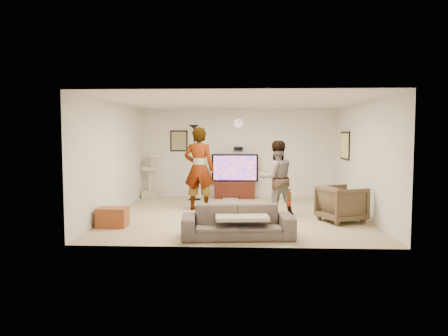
{
  "coord_description": "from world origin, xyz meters",
  "views": [
    {
      "loc": [
        0.12,
        -9.44,
        1.81
      ],
      "look_at": [
        -0.3,
        0.2,
        1.03
      ],
      "focal_mm": 34.33,
      "sensor_mm": 36.0,
      "label": 1
    }
  ],
  "objects_px": {
    "cat_tree": "(150,176)",
    "beer_bottle": "(289,199)",
    "person_left": "(199,169)",
    "sofa": "(238,222)",
    "tv": "(235,168)",
    "side_table": "(113,217)",
    "floor_lamp": "(194,163)",
    "tv_stand": "(235,190)",
    "person_right": "(276,178)",
    "armchair": "(342,204)"
  },
  "relations": [
    {
      "from": "person_left",
      "to": "sofa",
      "type": "height_order",
      "value": "person_left"
    },
    {
      "from": "tv_stand",
      "to": "person_right",
      "type": "distance_m",
      "value": 2.78
    },
    {
      "from": "tv_stand",
      "to": "sofa",
      "type": "relative_size",
      "value": 0.58
    },
    {
      "from": "sofa",
      "to": "side_table",
      "type": "height_order",
      "value": "sofa"
    },
    {
      "from": "person_left",
      "to": "sofa",
      "type": "bearing_deg",
      "value": 115.89
    },
    {
      "from": "floor_lamp",
      "to": "sofa",
      "type": "height_order",
      "value": "floor_lamp"
    },
    {
      "from": "cat_tree",
      "to": "armchair",
      "type": "relative_size",
      "value": 1.49
    },
    {
      "from": "person_right",
      "to": "sofa",
      "type": "relative_size",
      "value": 0.86
    },
    {
      "from": "tv_stand",
      "to": "person_left",
      "type": "distance_m",
      "value": 2.23
    },
    {
      "from": "tv_stand",
      "to": "person_left",
      "type": "xyz_separation_m",
      "value": [
        -0.81,
        -1.94,
        0.75
      ]
    },
    {
      "from": "sofa",
      "to": "armchair",
      "type": "height_order",
      "value": "armchair"
    },
    {
      "from": "floor_lamp",
      "to": "beer_bottle",
      "type": "height_order",
      "value": "floor_lamp"
    },
    {
      "from": "person_right",
      "to": "sofa",
      "type": "distance_m",
      "value": 2.32
    },
    {
      "from": "tv",
      "to": "floor_lamp",
      "type": "relative_size",
      "value": 0.63
    },
    {
      "from": "cat_tree",
      "to": "beer_bottle",
      "type": "xyz_separation_m",
      "value": [
        3.41,
        -4.55,
        0.08
      ]
    },
    {
      "from": "cat_tree",
      "to": "side_table",
      "type": "bearing_deg",
      "value": -88.69
    },
    {
      "from": "tv",
      "to": "armchair",
      "type": "height_order",
      "value": "tv"
    },
    {
      "from": "tv",
      "to": "cat_tree",
      "type": "distance_m",
      "value": 2.41
    },
    {
      "from": "tv",
      "to": "floor_lamp",
      "type": "bearing_deg",
      "value": -160.54
    },
    {
      "from": "cat_tree",
      "to": "beer_bottle",
      "type": "relative_size",
      "value": 4.88
    },
    {
      "from": "floor_lamp",
      "to": "side_table",
      "type": "xyz_separation_m",
      "value": [
        -1.2,
        -3.46,
        -0.83
      ]
    },
    {
      "from": "beer_bottle",
      "to": "armchair",
      "type": "distance_m",
      "value": 1.93
    },
    {
      "from": "cat_tree",
      "to": "sofa",
      "type": "relative_size",
      "value": 0.63
    },
    {
      "from": "person_left",
      "to": "armchair",
      "type": "relative_size",
      "value": 2.39
    },
    {
      "from": "cat_tree",
      "to": "side_table",
      "type": "height_order",
      "value": "cat_tree"
    },
    {
      "from": "tv_stand",
      "to": "person_left",
      "type": "bearing_deg",
      "value": -112.7
    },
    {
      "from": "tv",
      "to": "armchair",
      "type": "distance_m",
      "value": 3.92
    },
    {
      "from": "sofa",
      "to": "side_table",
      "type": "xyz_separation_m",
      "value": [
        -2.44,
        0.78,
        -0.09
      ]
    },
    {
      "from": "tv_stand",
      "to": "armchair",
      "type": "xyz_separation_m",
      "value": [
        2.25,
        -3.18,
        0.14
      ]
    },
    {
      "from": "tv",
      "to": "cat_tree",
      "type": "bearing_deg",
      "value": -178.13
    },
    {
      "from": "beer_bottle",
      "to": "floor_lamp",
      "type": "bearing_deg",
      "value": 116.54
    },
    {
      "from": "person_right",
      "to": "cat_tree",
      "type": "bearing_deg",
      "value": -53.15
    },
    {
      "from": "person_left",
      "to": "beer_bottle",
      "type": "relative_size",
      "value": 7.85
    },
    {
      "from": "tv",
      "to": "floor_lamp",
      "type": "xyz_separation_m",
      "value": [
        -1.1,
        -0.39,
        0.17
      ]
    },
    {
      "from": "floor_lamp",
      "to": "armchair",
      "type": "distance_m",
      "value": 4.41
    },
    {
      "from": "tv_stand",
      "to": "sofa",
      "type": "xyz_separation_m",
      "value": [
        0.13,
        -4.63,
        0.05
      ]
    },
    {
      "from": "cat_tree",
      "to": "sofa",
      "type": "xyz_separation_m",
      "value": [
        2.53,
        -4.55,
        -0.33
      ]
    },
    {
      "from": "tv",
      "to": "sofa",
      "type": "relative_size",
      "value": 0.67
    },
    {
      "from": "tv_stand",
      "to": "sofa",
      "type": "height_order",
      "value": "sofa"
    },
    {
      "from": "person_right",
      "to": "sofa",
      "type": "xyz_separation_m",
      "value": [
        -0.83,
        -2.1,
        -0.55
      ]
    },
    {
      "from": "tv_stand",
      "to": "beer_bottle",
      "type": "relative_size",
      "value": 4.48
    },
    {
      "from": "person_left",
      "to": "person_right",
      "type": "distance_m",
      "value": 1.87
    },
    {
      "from": "sofa",
      "to": "floor_lamp",
      "type": "bearing_deg",
      "value": 101.47
    },
    {
      "from": "cat_tree",
      "to": "sofa",
      "type": "distance_m",
      "value": 5.22
    },
    {
      "from": "floor_lamp",
      "to": "tv",
      "type": "bearing_deg",
      "value": 19.46
    },
    {
      "from": "armchair",
      "to": "side_table",
      "type": "relative_size",
      "value": 1.45
    },
    {
      "from": "person_left",
      "to": "tv_stand",
      "type": "bearing_deg",
      "value": -106.12
    },
    {
      "from": "tv_stand",
      "to": "beer_bottle",
      "type": "bearing_deg",
      "value": -77.6
    },
    {
      "from": "person_right",
      "to": "tv",
      "type": "bearing_deg",
      "value": -86.17
    },
    {
      "from": "floor_lamp",
      "to": "side_table",
      "type": "bearing_deg",
      "value": -109.2
    }
  ]
}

